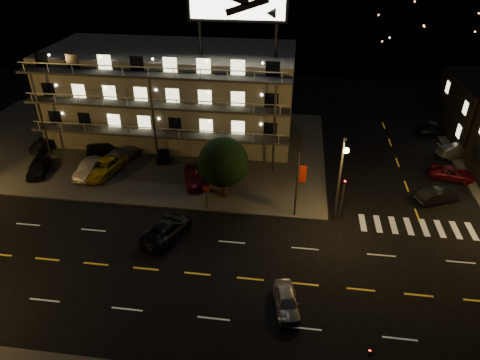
# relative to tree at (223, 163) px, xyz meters

# --- Properties ---
(ground) EXTENTS (140.00, 140.00, 0.00)m
(ground) POSITION_rel_tree_xyz_m (1.77, -10.50, -3.74)
(ground) COLOR black
(ground) RESTS_ON ground
(curb_nw) EXTENTS (44.00, 24.00, 0.15)m
(curb_nw) POSITION_rel_tree_xyz_m (-12.23, 9.50, -3.66)
(curb_nw) COLOR #393836
(curb_nw) RESTS_ON ground
(motel) EXTENTS (28.00, 13.80, 18.10)m
(motel) POSITION_rel_tree_xyz_m (-8.17, 13.39, 1.60)
(motel) COLOR gray
(motel) RESTS_ON ground
(streetlight_nc) EXTENTS (0.44, 1.92, 8.00)m
(streetlight_nc) POSITION_rel_tree_xyz_m (10.27, -2.56, 1.22)
(streetlight_nc) COLOR #2D2D30
(streetlight_nc) RESTS_ON ground
(signal_nw) EXTENTS (0.20, 0.27, 4.60)m
(signal_nw) POSITION_rel_tree_xyz_m (10.77, -2.00, -1.17)
(signal_nw) COLOR #2D2D30
(signal_nw) RESTS_ON ground
(banner_north) EXTENTS (0.83, 0.16, 6.40)m
(banner_north) POSITION_rel_tree_xyz_m (6.86, -2.10, -0.31)
(banner_north) COLOR #2D2D30
(banner_north) RESTS_ON ground
(stop_sign) EXTENTS (0.91, 0.11, 2.61)m
(stop_sign) POSITION_rel_tree_xyz_m (-1.23, -1.93, -2.03)
(stop_sign) COLOR #2D2D30
(stop_sign) RESTS_ON ground
(tree) EXTENTS (4.80, 4.62, 6.04)m
(tree) POSITION_rel_tree_xyz_m (0.00, 0.00, 0.00)
(tree) COLOR black
(tree) RESTS_ON curb_nw
(lot_car_0) EXTENTS (2.85, 4.63, 1.47)m
(lot_car_0) POSITION_rel_tree_xyz_m (-19.81, 1.81, -2.85)
(lot_car_0) COLOR black
(lot_car_0) RESTS_ON curb_nw
(lot_car_1) EXTENTS (1.91, 4.69, 1.51)m
(lot_car_1) POSITION_rel_tree_xyz_m (-14.37, 2.24, -2.83)
(lot_car_1) COLOR gray
(lot_car_1) RESTS_ON curb_nw
(lot_car_2) EXTENTS (3.81, 5.92, 1.52)m
(lot_car_2) POSITION_rel_tree_xyz_m (-12.99, 2.60, -2.83)
(lot_car_2) COLOR yellow
(lot_car_2) RESTS_ON curb_nw
(lot_car_3) EXTENTS (2.97, 4.57, 1.23)m
(lot_car_3) POSITION_rel_tree_xyz_m (-3.37, 1.95, -2.97)
(lot_car_3) COLOR #5D0D1A
(lot_car_3) RESTS_ON curb_nw
(lot_car_4) EXTENTS (3.20, 4.76, 1.51)m
(lot_car_4) POSITION_rel_tree_xyz_m (-0.20, 2.54, -2.84)
(lot_car_4) COLOR gray
(lot_car_4) RESTS_ON curb_nw
(lot_car_5) EXTENTS (2.26, 4.16, 1.30)m
(lot_car_5) POSITION_rel_tree_xyz_m (-21.83, 7.00, -2.94)
(lot_car_5) COLOR black
(lot_car_5) RESTS_ON curb_nw
(lot_car_6) EXTENTS (4.28, 6.01, 1.52)m
(lot_car_6) POSITION_rel_tree_xyz_m (-15.07, 5.70, -2.83)
(lot_car_6) COLOR black
(lot_car_6) RESTS_ON curb_nw
(lot_car_7) EXTENTS (3.57, 5.52, 1.49)m
(lot_car_7) POSITION_rel_tree_xyz_m (-12.29, 5.52, -2.85)
(lot_car_7) COLOR gray
(lot_car_7) RESTS_ON curb_nw
(lot_car_8) EXTENTS (2.31, 3.82, 1.22)m
(lot_car_8) POSITION_rel_tree_xyz_m (-7.88, 6.62, -2.98)
(lot_car_8) COLOR black
(lot_car_8) RESTS_ON curb_nw
(lot_car_9) EXTENTS (3.12, 4.50, 1.41)m
(lot_car_9) POSITION_rel_tree_xyz_m (-0.58, 5.12, -2.89)
(lot_car_9) COLOR #5D0D1A
(lot_car_9) RESTS_ON curb_nw
(side_car_0) EXTENTS (4.39, 3.02, 1.37)m
(side_car_0) POSITION_rel_tree_xyz_m (19.95, 2.00, -3.05)
(side_car_0) COLOR black
(side_car_0) RESTS_ON ground
(side_car_1) EXTENTS (4.74, 2.90, 1.23)m
(side_car_1) POSITION_rel_tree_xyz_m (22.56, 6.67, -3.13)
(side_car_1) COLOR #5D0D1A
(side_car_1) RESTS_ON ground
(side_car_2) EXTENTS (5.30, 3.35, 1.43)m
(side_car_2) POSITION_rel_tree_xyz_m (24.78, 12.10, -3.02)
(side_car_2) COLOR gray
(side_car_2) RESTS_ON ground
(side_car_3) EXTENTS (4.14, 2.13, 1.35)m
(side_car_3) POSITION_rel_tree_xyz_m (23.36, 17.52, -3.07)
(side_car_3) COLOR black
(side_car_3) RESTS_ON ground
(road_car_east) EXTENTS (2.23, 4.02, 1.29)m
(road_car_east) POSITION_rel_tree_xyz_m (6.50, -12.92, -3.09)
(road_car_east) COLOR gray
(road_car_east) RESTS_ON ground
(road_car_west) EXTENTS (4.05, 5.77, 1.46)m
(road_car_west) POSITION_rel_tree_xyz_m (-3.70, -6.34, -3.01)
(road_car_west) COLOR black
(road_car_west) RESTS_ON ground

